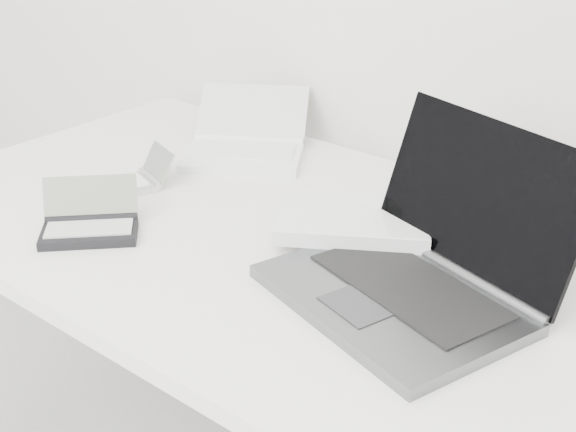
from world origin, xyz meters
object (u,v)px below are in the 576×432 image
Objects in this scene: netbook_open_white at (246,144)px; laptop_large at (397,254)px; palmtop_charcoal at (90,224)px; desk at (317,270)px.

laptop_large is at bearing -57.07° from netbook_open_white.
desk is at bearing -12.87° from palmtop_charcoal.
netbook_open_white reaches higher than palmtop_charcoal.
netbook_open_white is 1.89× the size of palmtop_charcoal.
palmtop_charcoal reaches higher than desk.
palmtop_charcoal is at bearing -116.99° from netbook_open_white.
netbook_open_white is at bearing 148.08° from desk.
netbook_open_white is (-0.53, 0.23, -0.02)m from laptop_large.
desk is 4.26× the size of netbook_open_white.
netbook_open_white is at bearing 172.37° from laptop_large.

